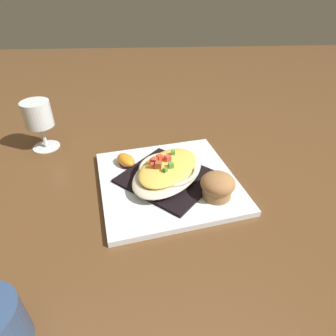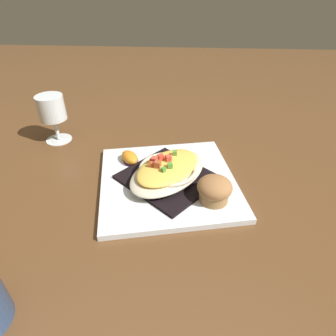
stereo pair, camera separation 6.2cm
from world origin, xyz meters
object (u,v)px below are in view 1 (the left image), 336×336
(gratin_dish, at_px, (168,170))
(orange_garnish, at_px, (126,161))
(muffin, at_px, (217,186))
(stemmed_glass, at_px, (38,117))
(square_plate, at_px, (168,181))

(gratin_dish, distance_m, orange_garnish, 0.11)
(muffin, relative_size, stemmed_glass, 0.54)
(gratin_dish, relative_size, muffin, 3.39)
(gratin_dish, bearing_deg, square_plate, -178.75)
(gratin_dish, height_order, stemmed_glass, stemmed_glass)
(square_plate, xyz_separation_m, muffin, (-0.10, 0.06, 0.03))
(square_plate, distance_m, stemmed_glass, 0.37)
(gratin_dish, bearing_deg, muffin, 146.97)
(muffin, distance_m, orange_garnish, 0.23)
(square_plate, height_order, stemmed_glass, stemmed_glass)
(square_plate, relative_size, orange_garnish, 4.52)
(square_plate, bearing_deg, gratin_dish, 1.25)
(gratin_dish, distance_m, muffin, 0.11)
(gratin_dish, xyz_separation_m, stemmed_glass, (0.32, -0.18, 0.05))
(square_plate, relative_size, stemmed_glass, 2.28)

